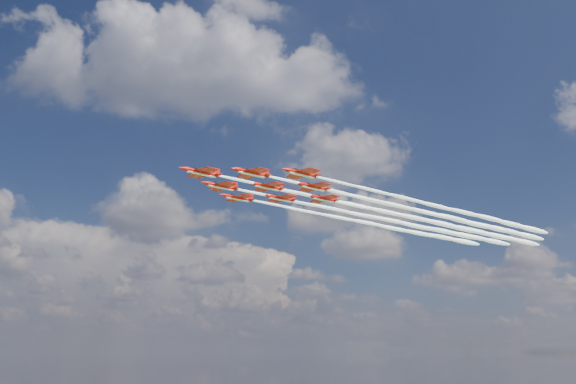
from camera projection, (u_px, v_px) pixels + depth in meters
jet_lead at (355, 205)px, 174.34m from camera, size 94.97×69.90×2.92m
jet_row2_port at (395, 206)px, 174.70m from camera, size 94.97×69.90×2.92m
jet_row2_starb at (361, 215)px, 186.11m from camera, size 94.97×69.90×2.92m
jet_row3_port at (436, 206)px, 175.07m from camera, size 94.97×69.90×2.92m
jet_row3_centre at (399, 215)px, 186.47m from camera, size 94.97×69.90×2.92m
jet_row3_starb at (367, 223)px, 197.87m from camera, size 94.97×69.90×2.92m
jet_row4_port at (437, 215)px, 186.83m from camera, size 94.97×69.90×2.92m
jet_row4_starb at (403, 223)px, 198.24m from camera, size 94.97×69.90×2.92m
jet_tail at (438, 223)px, 198.60m from camera, size 94.97×69.90×2.92m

